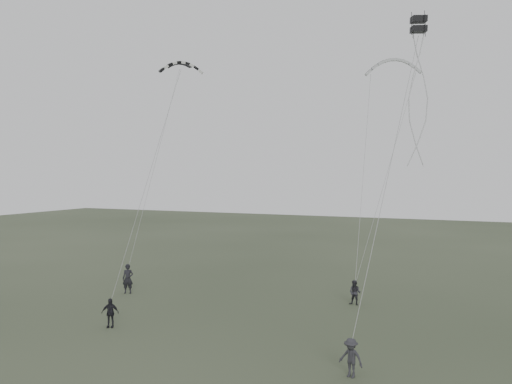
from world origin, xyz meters
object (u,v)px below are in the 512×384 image
at_px(kite_dark_small, 179,64).
at_px(kite_pale_large, 393,60).
at_px(kite_box, 419,24).
at_px(flyer_center, 110,313).
at_px(flyer_left, 128,279).
at_px(kite_striped, 181,62).
at_px(flyer_far, 351,358).
at_px(flyer_right, 355,293).

distance_m(kite_dark_small, kite_pale_large, 15.09).
bearing_deg(kite_box, flyer_center, 172.53).
relative_size(flyer_center, kite_box, 2.08).
bearing_deg(kite_box, flyer_left, 150.29).
bearing_deg(kite_pale_large, flyer_center, -140.91).
bearing_deg(kite_dark_small, flyer_center, -92.92).
height_order(kite_dark_small, kite_pale_large, kite_dark_small).
height_order(flyer_left, kite_striped, kite_striped).
bearing_deg(kite_striped, flyer_far, -64.43).
relative_size(kite_pale_large, kite_box, 5.06).
bearing_deg(flyer_left, kite_striped, -30.03).
xyz_separation_m(flyer_right, kite_striped, (-9.72, -3.61, 13.73)).
bearing_deg(flyer_left, flyer_center, -81.14).
xyz_separation_m(kite_dark_small, kite_box, (17.43, -7.84, -1.37)).
distance_m(flyer_center, kite_dark_small, 19.14).
distance_m(flyer_far, kite_pale_large, 21.12).
relative_size(kite_striped, kite_box, 3.63).
relative_size(flyer_right, kite_striped, 0.57).
height_order(flyer_far, kite_striped, kite_striped).
bearing_deg(kite_pale_large, flyer_right, -117.32).
height_order(flyer_right, kite_pale_large, kite_pale_large).
bearing_deg(flyer_right, kite_pale_large, 81.91).
bearing_deg(kite_pale_large, kite_dark_small, 179.41).
bearing_deg(flyer_center, kite_pale_large, 25.22).
distance_m(flyer_right, kite_box, 15.42).
height_order(kite_striped, kite_box, kite_striped).
xyz_separation_m(flyer_center, flyer_far, (12.63, -1.34, 0.01)).
bearing_deg(flyer_center, flyer_far, -30.25).
height_order(flyer_center, flyer_far, flyer_far).
distance_m(flyer_center, kite_striped, 14.86).
xyz_separation_m(flyer_far, kite_dark_small, (-15.56, 12.71, 15.11)).
relative_size(flyer_right, kite_dark_small, 0.87).
distance_m(flyer_right, flyer_center, 13.99).
height_order(flyer_left, flyer_right, flyer_left).
xyz_separation_m(flyer_right, kite_pale_large, (1.43, 4.67, 14.60)).
xyz_separation_m(flyer_right, flyer_far, (2.13, -10.59, 0.01)).
relative_size(kite_dark_small, kite_pale_large, 0.47).
distance_m(kite_pale_large, kite_striped, 13.92).
distance_m(flyer_far, kite_dark_small, 25.14).
bearing_deg(flyer_right, kite_dark_small, 179.94).
xyz_separation_m(flyer_center, kite_dark_small, (-2.93, 11.37, 15.11)).
bearing_deg(kite_dark_small, flyer_far, -56.63).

